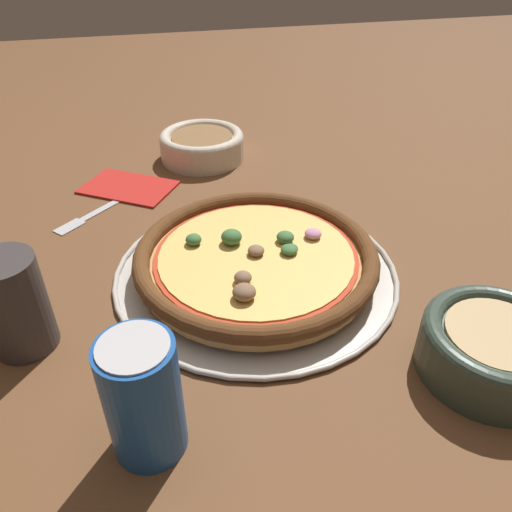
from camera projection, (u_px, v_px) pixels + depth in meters
name	position (u px, v px, depth m)	size (l,w,h in m)	color
ground_plane	(256.00, 274.00, 0.66)	(3.00, 3.00, 0.00)	brown
pizza_tray	(256.00, 272.00, 0.66)	(0.37, 0.37, 0.01)	#B7B2A8
pizza	(256.00, 258.00, 0.64)	(0.31, 0.31, 0.04)	tan
bowl_near	(494.00, 347.00, 0.51)	(0.15, 0.15, 0.06)	#334238
bowl_far	(202.00, 144.00, 0.94)	(0.16, 0.16, 0.05)	beige
drinking_cup	(14.00, 305.00, 0.52)	(0.07, 0.07, 0.11)	#383333
napkin	(128.00, 186.00, 0.85)	(0.18, 0.16, 0.01)	#B2231E
fork	(101.00, 209.00, 0.79)	(0.15, 0.14, 0.00)	#B7B7BC
beverage_can	(143.00, 398.00, 0.42)	(0.07, 0.07, 0.12)	#194C99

